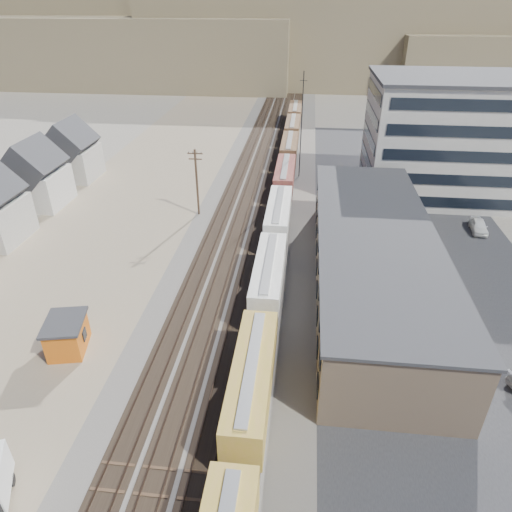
# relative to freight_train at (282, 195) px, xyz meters

# --- Properties ---
(ground) EXTENTS (300.00, 300.00, 0.00)m
(ground) POSITION_rel_freight_train_xyz_m (-3.80, -44.36, -2.79)
(ground) COLOR #6B6356
(ground) RESTS_ON ground
(ballast_bed) EXTENTS (18.00, 200.00, 0.06)m
(ballast_bed) POSITION_rel_freight_train_xyz_m (-3.80, 5.64, -2.76)
(ballast_bed) COLOR #4C4742
(ballast_bed) RESTS_ON ground
(dirt_yard) EXTENTS (24.00, 180.00, 0.03)m
(dirt_yard) POSITION_rel_freight_train_xyz_m (-23.80, -4.36, -2.78)
(dirt_yard) COLOR #7E6C56
(dirt_yard) RESTS_ON ground
(asphalt_lot) EXTENTS (26.00, 120.00, 0.04)m
(asphalt_lot) POSITION_rel_freight_train_xyz_m (18.20, -9.36, -2.77)
(asphalt_lot) COLOR #232326
(asphalt_lot) RESTS_ON ground
(rail_tracks) EXTENTS (11.40, 200.00, 0.24)m
(rail_tracks) POSITION_rel_freight_train_xyz_m (-4.35, 5.64, -2.68)
(rail_tracks) COLOR black
(rail_tracks) RESTS_ON ground
(freight_train) EXTENTS (3.00, 119.74, 4.46)m
(freight_train) POSITION_rel_freight_train_xyz_m (0.00, 0.00, 0.00)
(freight_train) COLOR black
(freight_train) RESTS_ON ground
(warehouse) EXTENTS (12.40, 40.40, 7.25)m
(warehouse) POSITION_rel_freight_train_xyz_m (11.18, -19.36, 0.86)
(warehouse) COLOR tan
(warehouse) RESTS_ON ground
(office_tower) EXTENTS (22.60, 18.60, 18.45)m
(office_tower) POSITION_rel_freight_train_xyz_m (24.15, 10.59, 6.47)
(office_tower) COLOR #9E998E
(office_tower) RESTS_ON ground
(utility_pole_north) EXTENTS (2.20, 0.32, 10.00)m
(utility_pole_north) POSITION_rel_freight_train_xyz_m (-12.30, -2.36, 2.50)
(utility_pole_north) COLOR #382619
(utility_pole_north) RESTS_ON ground
(radio_mast) EXTENTS (1.20, 0.16, 18.00)m
(radio_mast) POSITION_rel_freight_train_xyz_m (2.20, 15.64, 6.33)
(radio_mast) COLOR black
(radio_mast) RESTS_ON ground
(hills_north) EXTENTS (265.00, 80.00, 32.00)m
(hills_north) POSITION_rel_freight_train_xyz_m (-3.63, 123.56, 11.31)
(hills_north) COLOR brown
(hills_north) RESTS_ON ground
(maintenance_shed) EXTENTS (4.31, 5.09, 3.27)m
(maintenance_shed) POSITION_rel_freight_train_xyz_m (-17.78, -33.11, -1.12)
(maintenance_shed) COLOR #BF5812
(maintenance_shed) RESTS_ON ground
(parked_car_blue) EXTENTS (5.56, 6.31, 1.62)m
(parked_car_blue) POSITION_rel_freight_train_xyz_m (17.66, 15.24, -1.98)
(parked_car_blue) COLOR navy
(parked_car_blue) RESTS_ON ground
(parked_car_far) EXTENTS (2.44, 5.06, 1.67)m
(parked_car_far) POSITION_rel_freight_train_xyz_m (27.72, -3.61, -1.96)
(parked_car_far) COLOR silver
(parked_car_far) RESTS_ON ground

